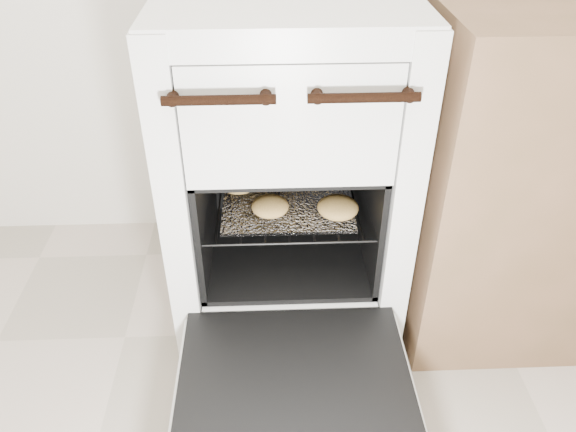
% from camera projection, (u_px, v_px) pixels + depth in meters
% --- Properties ---
extents(stove, '(0.54, 0.60, 0.83)m').
position_uv_depth(stove, '(286.00, 171.00, 1.39)').
color(stove, silver).
rests_on(stove, ground).
extents(oven_door, '(0.49, 0.38, 0.03)m').
position_uv_depth(oven_door, '(295.00, 379.00, 1.15)').
color(oven_door, black).
rests_on(oven_door, stove).
extents(oven_rack, '(0.39, 0.38, 0.01)m').
position_uv_depth(oven_rack, '(287.00, 198.00, 1.37)').
color(oven_rack, black).
rests_on(oven_rack, stove).
extents(foil_sheet, '(0.31, 0.27, 0.01)m').
position_uv_depth(foil_sheet, '(287.00, 200.00, 1.35)').
color(foil_sheet, silver).
rests_on(foil_sheet, oven_rack).
extents(baked_rolls, '(0.35, 0.27, 0.05)m').
position_uv_depth(baked_rolls, '(269.00, 186.00, 1.36)').
color(baked_rolls, tan).
rests_on(baked_rolls, foil_sheet).
extents(counter, '(0.83, 0.55, 0.83)m').
position_uv_depth(counter, '(573.00, 167.00, 1.39)').
color(counter, brown).
rests_on(counter, ground).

